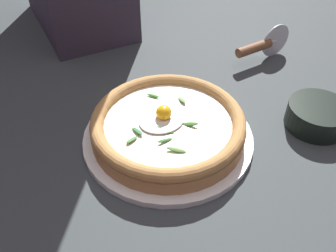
{
  "coord_description": "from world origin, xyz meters",
  "views": [
    {
      "loc": [
        0.2,
        0.41,
        0.44
      ],
      "look_at": [
        -0.04,
        0.02,
        0.03
      ],
      "focal_mm": 37.76,
      "sensor_mm": 36.0,
      "label": 1
    }
  ],
  "objects": [
    {
      "name": "ground_plane",
      "position": [
        0.0,
        0.0,
        -0.01
      ],
      "size": [
        2.4,
        2.4,
        0.03
      ],
      "primitive_type": "cube",
      "color": "#343B3C",
      "rests_on": "ground"
    },
    {
      "name": "pizza_cutter",
      "position": [
        -0.36,
        -0.1,
        0.04
      ],
      "size": [
        0.15,
        0.02,
        0.08
      ],
      "color": "silver",
      "rests_on": "ground"
    },
    {
      "name": "pizza_plate",
      "position": [
        -0.04,
        0.02,
        0.01
      ],
      "size": [
        0.3,
        0.3,
        0.01
      ],
      "primitive_type": "cylinder",
      "color": "white",
      "rests_on": "ground"
    },
    {
      "name": "pizza",
      "position": [
        -0.04,
        0.02,
        0.03
      ],
      "size": [
        0.27,
        0.27,
        0.06
      ],
      "color": "#B57B46",
      "rests_on": "pizza_plate"
    },
    {
      "name": "side_bowl",
      "position": [
        -0.29,
        0.12,
        0.02
      ],
      "size": [
        0.11,
        0.11,
        0.04
      ],
      "primitive_type": "cylinder",
      "color": "black",
      "rests_on": "ground"
    }
  ]
}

